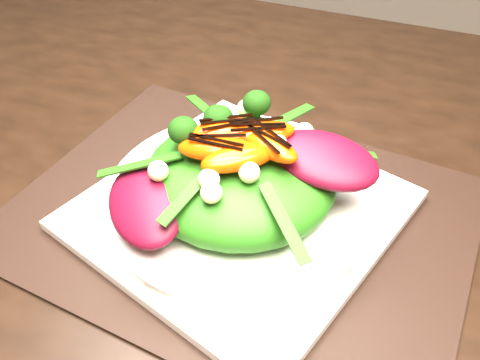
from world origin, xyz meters
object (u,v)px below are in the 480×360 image
at_px(dining_table, 160,154).
at_px(placemat, 240,214).
at_px(salad_bowl, 240,199).
at_px(lettuce_mound, 240,176).
at_px(plate_base, 240,210).
at_px(orange_segment, 235,123).

distance_m(dining_table, placemat, 0.16).
bearing_deg(salad_bowl, dining_table, 149.62).
bearing_deg(lettuce_mound, plate_base, 0.00).
distance_m(lettuce_mound, orange_segment, 0.05).
distance_m(dining_table, plate_base, 0.16).
relative_size(salad_bowl, lettuce_mound, 1.44).
relative_size(dining_table, salad_bowl, 5.96).
bearing_deg(dining_table, lettuce_mound, -30.38).
relative_size(dining_table, placemat, 3.56).
bearing_deg(lettuce_mound, orange_segment, 119.60).
height_order(dining_table, orange_segment, dining_table).
relative_size(placemat, salad_bowl, 1.67).
relative_size(lettuce_mound, orange_segment, 2.64).
bearing_deg(lettuce_mound, salad_bowl, 0.00).
height_order(placemat, salad_bowl, salad_bowl).
xyz_separation_m(placemat, plate_base, (0.00, -0.00, 0.01)).
relative_size(dining_table, plate_base, 5.70).
height_order(dining_table, plate_base, dining_table).
height_order(placemat, plate_base, plate_base).
relative_size(placemat, orange_segment, 6.34).
bearing_deg(placemat, plate_base, -90.00).
bearing_deg(dining_table, salad_bowl, -30.38).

